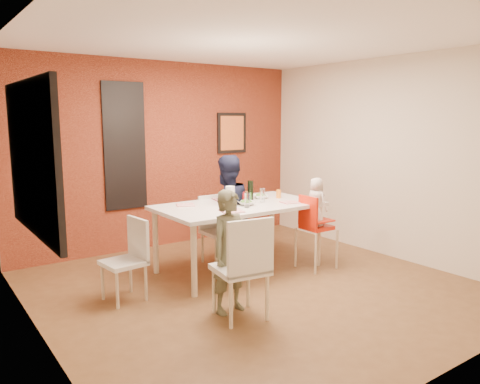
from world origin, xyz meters
TOP-DOWN VIEW (x-y plane):
  - ground at (0.00, 0.00)m, footprint 4.50×4.50m
  - ceiling at (0.00, 0.00)m, footprint 4.50×4.50m
  - wall_back at (0.00, 2.25)m, footprint 4.50×0.02m
  - wall_front at (0.00, -2.25)m, footprint 4.50×0.02m
  - wall_left at (-2.25, 0.00)m, footprint 0.02×4.50m
  - wall_right at (2.25, 0.00)m, footprint 0.02×4.50m
  - brick_accent_wall at (0.00, 2.23)m, footprint 4.50×0.02m
  - picture_window_frame at (-2.22, 0.20)m, footprint 0.05×1.70m
  - picture_window_pane at (-2.21, 0.20)m, footprint 0.02×1.55m
  - glassblock_strip at (-0.60, 2.21)m, footprint 0.55×0.03m
  - glassblock_surround at (-0.60, 2.21)m, footprint 0.60×0.03m
  - art_print_frame at (1.20, 2.21)m, footprint 0.54×0.03m
  - art_print_canvas at (1.20, 2.19)m, footprint 0.44×0.01m
  - dining_table at (0.22, 0.63)m, footprint 2.01×1.12m
  - chair_near at (-0.61, -0.63)m, footprint 0.52×0.52m
  - chair_far at (0.16, 1.05)m, footprint 0.41×0.41m
  - chair_left at (-1.27, 0.51)m, footprint 0.44×0.44m
  - high_chair at (1.01, 0.11)m, footprint 0.40×0.40m
  - child_near at (-0.60, -0.38)m, footprint 0.48×0.35m
  - child_far at (0.16, 0.81)m, footprint 0.77×0.64m
  - toddler at (1.03, 0.11)m, footprint 0.22×0.31m
  - plate_near_left at (-0.12, 0.29)m, footprint 0.30×0.30m
  - plate_far_mid at (0.22, 1.00)m, footprint 0.28×0.28m
  - plate_near_right at (0.79, 0.33)m, footprint 0.22×0.22m
  - plate_far_left at (-0.36, 0.93)m, footprint 0.28×0.28m
  - salad_bowl_a at (0.25, 0.51)m, footprint 0.24×0.24m
  - salad_bowl_b at (0.69, 0.79)m, footprint 0.25×0.25m
  - wine_bottle at (0.40, 0.64)m, footprint 0.07×0.07m
  - wine_glass_a at (0.16, 0.38)m, footprint 0.06×0.06m
  - wine_glass_b at (0.52, 0.54)m, footprint 0.06×0.06m
  - paper_towel_roll at (0.04, 0.56)m, footprint 0.11×0.11m
  - condiment_red at (0.28, 0.63)m, footprint 0.04×0.04m
  - condiment_green at (0.36, 0.59)m, footprint 0.03×0.03m
  - condiment_brown at (0.33, 0.63)m, footprint 0.04×0.04m
  - sippy_cup at (0.90, 0.67)m, footprint 0.06×0.06m

SIDE VIEW (x-z plane):
  - ground at x=0.00m, z-range 0.00..0.00m
  - chair_left at x=-1.27m, z-range 0.05..0.91m
  - chair_far at x=0.16m, z-range 0.05..0.94m
  - chair_near at x=-0.61m, z-range 0.06..1.05m
  - high_chair at x=1.01m, z-range 0.10..1.03m
  - child_near at x=-0.60m, z-range 0.00..1.21m
  - child_far at x=0.16m, z-range 0.00..1.43m
  - dining_table at x=0.22m, z-range 0.34..1.18m
  - plate_near_right at x=0.79m, z-range 0.84..0.85m
  - plate_far_left at x=-0.36m, z-range 0.84..0.85m
  - plate_far_mid at x=0.22m, z-range 0.84..0.85m
  - plate_near_left at x=-0.12m, z-range 0.84..0.85m
  - toddler at x=1.03m, z-range 0.55..1.16m
  - salad_bowl_b at x=0.69m, z-range 0.84..0.89m
  - salad_bowl_a at x=0.25m, z-range 0.84..0.89m
  - sippy_cup at x=0.90m, z-range 0.84..0.95m
  - condiment_green at x=0.36m, z-range 0.84..0.97m
  - condiment_red at x=0.28m, z-range 0.84..0.98m
  - condiment_brown at x=0.33m, z-range 0.84..0.99m
  - wine_glass_a at x=0.16m, z-range 0.84..1.02m
  - wine_glass_b at x=0.52m, z-range 0.84..1.02m
  - paper_towel_roll at x=0.04m, z-range 0.84..1.08m
  - wine_bottle at x=0.40m, z-range 0.84..1.11m
  - wall_back at x=0.00m, z-range 0.00..2.70m
  - wall_front at x=0.00m, z-range 0.00..2.70m
  - wall_left at x=-2.25m, z-range 0.00..2.70m
  - wall_right at x=2.25m, z-range 0.00..2.70m
  - brick_accent_wall at x=0.00m, z-range 0.00..2.70m
  - glassblock_strip at x=-0.60m, z-range 0.65..2.35m
  - glassblock_surround at x=-0.60m, z-range 0.62..2.38m
  - picture_window_frame at x=-2.22m, z-range 0.90..2.20m
  - picture_window_pane at x=-2.21m, z-range 0.98..2.12m
  - art_print_frame at x=1.20m, z-range 1.33..1.97m
  - art_print_canvas at x=1.20m, z-range 1.38..1.92m
  - ceiling at x=0.00m, z-range 2.69..2.71m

